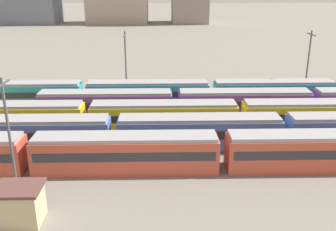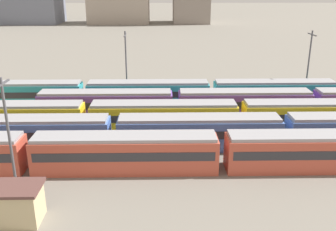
{
  "view_description": "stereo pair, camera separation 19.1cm",
  "coord_description": "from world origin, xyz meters",
  "px_view_note": "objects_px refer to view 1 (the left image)",
  "views": [
    {
      "loc": [
        9.3,
        -33.89,
        17.69
      ],
      "look_at": [
        10.36,
        10.4,
        2.04
      ],
      "focal_mm": 40.71,
      "sensor_mm": 36.0,
      "label": 1
    },
    {
      "loc": [
        9.49,
        -33.9,
        17.69
      ],
      "look_at": [
        10.36,
        10.4,
        2.04
      ],
      "focal_mm": 40.71,
      "sensor_mm": 36.0,
      "label": 2
    }
  ],
  "objects_px": {
    "train_track_4": "(211,93)",
    "signal_hut": "(20,204)",
    "train_track_0": "(222,152)",
    "catenary_pole_3": "(308,62)",
    "train_track_3": "(312,103)",
    "catenary_pole_1": "(126,63)",
    "catenary_pole_2": "(9,129)",
    "train_track_2": "(164,117)",
    "train_track_1": "(199,132)"
  },
  "relations": [
    {
      "from": "train_track_0",
      "to": "train_track_2",
      "type": "distance_m",
      "value": 11.81
    },
    {
      "from": "train_track_4",
      "to": "train_track_0",
      "type": "bearing_deg",
      "value": -94.49
    },
    {
      "from": "train_track_3",
      "to": "catenary_pole_1",
      "type": "relative_size",
      "value": 6.97
    },
    {
      "from": "train_track_0",
      "to": "signal_hut",
      "type": "height_order",
      "value": "train_track_0"
    },
    {
      "from": "train_track_1",
      "to": "train_track_4",
      "type": "xyz_separation_m",
      "value": [
        3.36,
        15.6,
        0.0
      ]
    },
    {
      "from": "signal_hut",
      "to": "train_track_3",
      "type": "bearing_deg",
      "value": 36.94
    },
    {
      "from": "train_track_0",
      "to": "train_track_1",
      "type": "height_order",
      "value": "same"
    },
    {
      "from": "train_track_0",
      "to": "catenary_pole_2",
      "type": "distance_m",
      "value": 19.74
    },
    {
      "from": "catenary_pole_2",
      "to": "train_track_1",
      "type": "bearing_deg",
      "value": 25.72
    },
    {
      "from": "train_track_1",
      "to": "train_track_2",
      "type": "bearing_deg",
      "value": 126.59
    },
    {
      "from": "catenary_pole_1",
      "to": "train_track_3",
      "type": "bearing_deg",
      "value": -16.85
    },
    {
      "from": "train_track_0",
      "to": "train_track_3",
      "type": "distance_m",
      "value": 21.6
    },
    {
      "from": "train_track_4",
      "to": "catenary_pole_2",
      "type": "height_order",
      "value": "catenary_pole_2"
    },
    {
      "from": "train_track_2",
      "to": "catenary_pole_1",
      "type": "relative_size",
      "value": 5.2
    },
    {
      "from": "train_track_3",
      "to": "train_track_4",
      "type": "relative_size",
      "value": 1.0
    },
    {
      "from": "train_track_3",
      "to": "catenary_pole_3",
      "type": "relative_size",
      "value": 6.99
    },
    {
      "from": "train_track_0",
      "to": "train_track_4",
      "type": "xyz_separation_m",
      "value": [
        1.63,
        20.8,
        0.0
      ]
    },
    {
      "from": "catenary_pole_1",
      "to": "catenary_pole_2",
      "type": "relative_size",
      "value": 1.05
    },
    {
      "from": "train_track_4",
      "to": "catenary_pole_2",
      "type": "xyz_separation_m",
      "value": [
        -20.74,
        -23.97,
        3.77
      ]
    },
    {
      "from": "train_track_3",
      "to": "catenary_pole_2",
      "type": "relative_size",
      "value": 7.29
    },
    {
      "from": "catenary_pole_1",
      "to": "train_track_0",
      "type": "bearing_deg",
      "value": -64.54
    },
    {
      "from": "train_track_0",
      "to": "catenary_pole_3",
      "type": "bearing_deg",
      "value": 54.7
    },
    {
      "from": "train_track_0",
      "to": "train_track_4",
      "type": "bearing_deg",
      "value": 85.51
    },
    {
      "from": "train_track_3",
      "to": "catenary_pole_1",
      "type": "distance_m",
      "value": 27.61
    },
    {
      "from": "train_track_4",
      "to": "catenary_pole_3",
      "type": "relative_size",
      "value": 6.99
    },
    {
      "from": "catenary_pole_1",
      "to": "train_track_1",
      "type": "bearing_deg",
      "value": -62.67
    },
    {
      "from": "train_track_0",
      "to": "train_track_3",
      "type": "relative_size",
      "value": 1.0
    },
    {
      "from": "catenary_pole_1",
      "to": "train_track_4",
      "type": "bearing_deg",
      "value": -11.96
    },
    {
      "from": "train_track_0",
      "to": "catenary_pole_2",
      "type": "xyz_separation_m",
      "value": [
        -19.11,
        -3.17,
        3.77
      ]
    },
    {
      "from": "train_track_4",
      "to": "signal_hut",
      "type": "bearing_deg",
      "value": -122.46
    },
    {
      "from": "catenary_pole_3",
      "to": "signal_hut",
      "type": "xyz_separation_m",
      "value": [
        -33.96,
        -32.44,
        -4.35
      ]
    },
    {
      "from": "train_track_1",
      "to": "catenary_pole_1",
      "type": "height_order",
      "value": "catenary_pole_1"
    },
    {
      "from": "catenary_pole_1",
      "to": "catenary_pole_2",
      "type": "height_order",
      "value": "catenary_pole_1"
    },
    {
      "from": "train_track_0",
      "to": "catenary_pole_1",
      "type": "distance_m",
      "value": 26.36
    },
    {
      "from": "train_track_3",
      "to": "catenary_pole_2",
      "type": "xyz_separation_m",
      "value": [
        -34.05,
        -18.77,
        3.77
      ]
    },
    {
      "from": "train_track_3",
      "to": "catenary_pole_1",
      "type": "xyz_separation_m",
      "value": [
        -26.14,
        7.92,
        4.01
      ]
    },
    {
      "from": "train_track_3",
      "to": "catenary_pole_2",
      "type": "height_order",
      "value": "catenary_pole_2"
    },
    {
      "from": "train_track_3",
      "to": "catenary_pole_3",
      "type": "xyz_separation_m",
      "value": [
        2.12,
        8.49,
        4.0
      ]
    },
    {
      "from": "catenary_pole_1",
      "to": "catenary_pole_3",
      "type": "bearing_deg",
      "value": 1.16
    },
    {
      "from": "train_track_1",
      "to": "signal_hut",
      "type": "xyz_separation_m",
      "value": [
        -15.17,
        -13.55,
        -0.35
      ]
    },
    {
      "from": "catenary_pole_3",
      "to": "catenary_pole_1",
      "type": "bearing_deg",
      "value": -178.84
    },
    {
      "from": "train_track_0",
      "to": "train_track_3",
      "type": "bearing_deg",
      "value": 46.23
    },
    {
      "from": "train_track_4",
      "to": "catenary_pole_3",
      "type": "distance_m",
      "value": 16.27
    },
    {
      "from": "train_track_0",
      "to": "train_track_1",
      "type": "distance_m",
      "value": 5.48
    },
    {
      "from": "train_track_2",
      "to": "signal_hut",
      "type": "distance_m",
      "value": 21.9
    },
    {
      "from": "train_track_1",
      "to": "signal_hut",
      "type": "distance_m",
      "value": 20.34
    },
    {
      "from": "train_track_4",
      "to": "signal_hut",
      "type": "xyz_separation_m",
      "value": [
        -18.54,
        -29.15,
        -0.35
      ]
    },
    {
      "from": "train_track_2",
      "to": "catenary_pole_1",
      "type": "distance_m",
      "value": 14.82
    },
    {
      "from": "train_track_3",
      "to": "catenary_pole_2",
      "type": "bearing_deg",
      "value": -151.13
    },
    {
      "from": "catenary_pole_2",
      "to": "signal_hut",
      "type": "bearing_deg",
      "value": -66.91
    }
  ]
}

